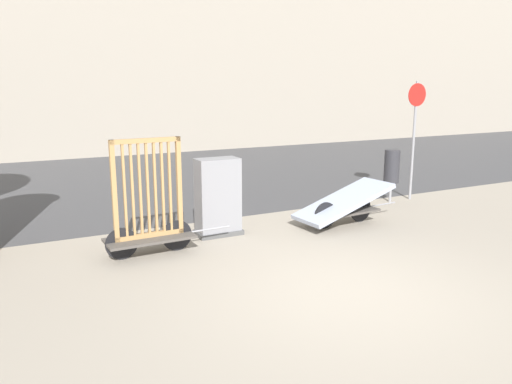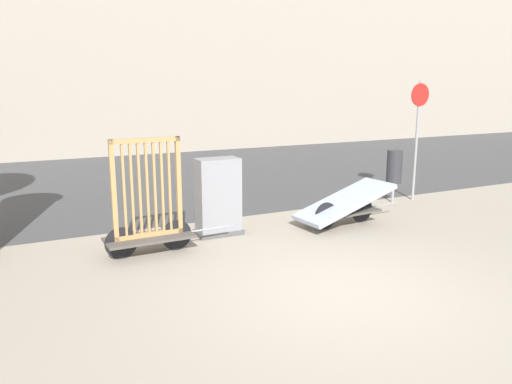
% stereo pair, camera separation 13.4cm
% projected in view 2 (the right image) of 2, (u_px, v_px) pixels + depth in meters
% --- Properties ---
extents(ground_plane, '(60.00, 60.00, 0.00)m').
position_uv_depth(ground_plane, '(344.00, 292.00, 6.42)').
color(ground_plane, gray).
extents(road_strip, '(56.00, 9.97, 0.01)m').
position_uv_depth(road_strip, '(158.00, 178.00, 14.29)').
color(road_strip, '#424244').
rests_on(road_strip, ground_plane).
extents(bike_cart_with_bedframe, '(2.07, 0.65, 1.83)m').
position_uv_depth(bike_cart_with_bedframe, '(149.00, 215.00, 7.74)').
color(bike_cart_with_bedframe, '#4C4742').
rests_on(bike_cart_with_bedframe, ground_plane).
extents(bike_cart_with_mattress, '(2.34, 0.99, 0.77)m').
position_uv_depth(bike_cart_with_mattress, '(345.00, 204.00, 9.39)').
color(bike_cart_with_mattress, '#4C4742').
rests_on(bike_cart_with_mattress, ground_plane).
extents(utility_cabinet, '(0.81, 0.47, 1.37)m').
position_uv_depth(utility_cabinet, '(218.00, 199.00, 8.77)').
color(utility_cabinet, '#4C4C4C').
rests_on(utility_cabinet, ground_plane).
extents(trash_bin, '(0.34, 0.34, 1.19)m').
position_uv_depth(trash_bin, '(394.00, 167.00, 11.15)').
color(trash_bin, gray).
rests_on(trash_bin, ground_plane).
extents(sign_post, '(0.51, 0.06, 2.70)m').
position_uv_depth(sign_post, '(418.00, 126.00, 11.22)').
color(sign_post, gray).
rests_on(sign_post, ground_plane).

